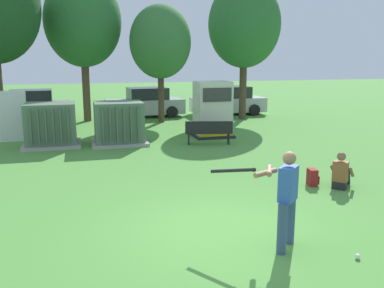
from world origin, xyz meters
name	(u,v)px	position (x,y,z in m)	size (l,w,h in m)	color
ground_plane	(222,231)	(0.00, 0.00, 0.00)	(96.00, 96.00, 0.00)	#51933D
transformer_west	(51,125)	(-3.60, 9.16, 0.79)	(2.10, 1.70, 1.62)	#9E9B93
transformer_mid_west	(119,124)	(-1.11, 8.92, 0.79)	(2.10, 1.70, 1.62)	#9E9B93
generator_enclosure	(213,110)	(2.82, 9.49, 1.14)	(1.60, 1.40, 2.30)	#262626
park_bench	(209,131)	(2.18, 7.92, 0.54)	(1.84, 0.80, 0.92)	black
batter	(284,195)	(0.79, -0.95, 0.98)	(1.32, 1.32, 1.74)	#384C75
sports_ball	(358,257)	(1.80, -1.68, 0.04)	(0.09, 0.09, 0.09)	white
seated_spectator	(341,174)	(3.82, 1.82, 0.38)	(0.75, 0.73, 0.96)	black
backpack	(313,177)	(3.25, 2.21, 0.21)	(0.30, 0.35, 0.44)	maroon
tree_center_left	(83,22)	(-2.15, 15.38, 5.02)	(3.83, 3.83, 7.31)	brown
tree_center_right	(160,42)	(1.51, 14.01, 4.00)	(3.05, 3.05, 5.84)	#4C3828
tree_right	(244,25)	(5.94, 14.00, 4.92)	(3.75, 3.75, 7.17)	#4C3828
parked_car_left_of_center	(29,107)	(-5.06, 16.18, 0.75)	(4.26, 2.05, 1.62)	gray
parked_car_right_of_center	(146,103)	(1.04, 16.15, 0.75)	(4.32, 2.18, 1.62)	#B2B2B7
parked_car_rightmost	(228,101)	(5.82, 15.90, 0.75)	(4.21, 1.94, 1.62)	#B2B2B7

